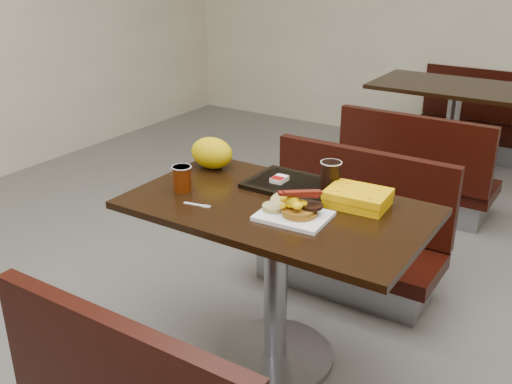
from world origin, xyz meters
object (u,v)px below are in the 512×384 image
Objects in this scene: coffee_cup_near at (182,179)px; clamshell at (358,198)px; bench_near_n at (345,228)px; paper_bag at (212,153)px; hashbrown_sleeve_left at (279,179)px; knife at (320,220)px; bench_far_s at (421,162)px; pancake_stack at (300,212)px; table_near at (276,285)px; table_far at (451,134)px; fork at (193,204)px; coffee_cup_far at (331,175)px; tray at (295,185)px; bench_near_s at (168,383)px; bench_far_n at (474,115)px; platter at (294,216)px.

coffee_cup_near is 0.45× the size of clamshell.
paper_bag reaches higher than bench_near_n.
knife is at bearing -36.69° from hashbrown_sleeve_left.
coffee_cup_near is (-0.41, -1.99, 0.44)m from bench_far_s.
pancake_stack is 0.63× the size of paper_bag.
coffee_cup_near is at bearing -167.90° from table_near.
pancake_stack is at bearing -79.64° from bench_near_n.
bench_far_s is (0.00, -0.70, -0.02)m from table_far.
table_near is 10.40× the size of fork.
hashbrown_sleeve_left is at bearing 40.60° from coffee_cup_near.
knife is at bearing -71.43° from coffee_cup_far.
fork is 0.46m from tray.
bench_near_s is 4.15× the size of clamshell.
bench_far_s is 4.15× the size of clamshell.
bench_near_n is 2.50× the size of tray.
table_near is at bearing 90.00° from bench_near_s.
fork is at bearing -107.75° from bench_near_n.
coffee_cup_near reaches higher than hashbrown_sleeve_left.
table_near is at bearing 21.55° from fork.
bench_far_s is (0.00, 2.60, 0.00)m from bench_near_s.
bench_near_s is 4.00m from bench_far_n.
bench_far_n is 3.17m from clamshell.
paper_bag is (-0.44, 0.00, 0.06)m from tray.
table_far is 2.48m from clamshell.
knife is at bearing 72.40° from bench_near_s.
paper_bag is at bearing -115.51° from knife.
hashbrown_sleeve_left is 0.31× the size of clamshell.
bench_far_n is 9.29× the size of coffee_cup_near.
bench_far_n is 8.67× the size of fork.
clamshell is at bearing 53.36° from platter.
coffee_cup_near is (-0.41, -0.79, 0.44)m from bench_near_n.
bench_near_n is 1.00× the size of bench_far_s.
knife is at bearing -83.81° from bench_far_s.
coffee_cup_near reaches higher than bench_far_n.
table_near is 3.30m from bench_far_n.
coffee_cup_near reaches higher than tray.
table_far is 5.78× the size of paper_bag.
hashbrown_sleeve_left is (-0.10, -2.42, 0.40)m from table_far.
tray is at bearing -93.49° from bench_near_n.
table_near is 10.46× the size of coffee_cup_far.
knife is 0.34m from tray.
bench_far_s is 1.40m from bench_far_n.
coffee_cup_far is at bearing 82.75° from bench_near_s.
tray reaches higher than bench_near_s.
bench_near_s is at bearing -90.00° from bench_near_n.
bench_near_n is at bearing 104.32° from coffee_cup_far.
fork is 0.29× the size of tray.
paper_bag is at bearing 151.20° from platter.
bench_near_s is 1.00m from clamshell.
bench_far_s is 3.78× the size of platter.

